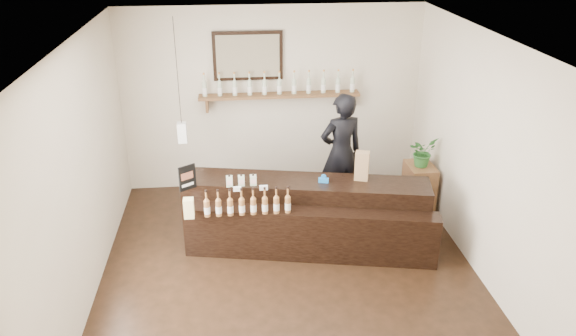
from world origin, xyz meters
The scene contains 10 objects.
ground centered at (0.00, 0.00, 0.00)m, with size 5.00×5.00×0.00m, color black.
room_shell centered at (0.00, 0.00, 1.70)m, with size 5.00×5.00×5.00m.
back_wall_decor centered at (-0.15, 2.37, 1.76)m, with size 2.66×0.96×1.69m.
counter centered at (0.28, 0.58, 0.41)m, with size 3.18×1.45×1.03m.
promo_sign centered at (-1.19, 0.60, 1.04)m, with size 0.20×0.14×0.32m.
paper_bag centered at (0.99, 0.67, 1.06)m, with size 0.20×0.18×0.38m.
tape_dispenser centered at (0.50, 0.63, 0.92)m, with size 0.13×0.08×0.11m.
side_cabinet centered at (2.00, 1.30, 0.37)m, with size 0.37×0.51×0.74m.
potted_plant centered at (2.00, 1.30, 0.95)m, with size 0.38×0.33×0.42m, color #2C6729.
shopkeeper centered at (0.90, 1.55, 0.99)m, with size 0.72×0.47×1.98m, color black.
Camera 1 is at (-0.60, -5.66, 3.96)m, focal length 35.00 mm.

